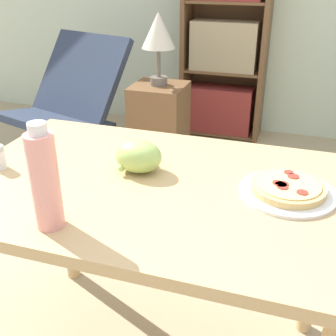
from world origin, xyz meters
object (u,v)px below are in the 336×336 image
grape_bunch (139,156)px  side_table (159,130)px  lounge_chair_near (67,125)px  pizza_on_plate (288,189)px  drink_bottle (45,180)px  bookshelf (225,43)px  table_lamp (158,34)px

grape_bunch → side_table: bearing=106.6°
lounge_chair_near → pizza_on_plate: bearing=-24.5°
pizza_on_plate → grape_bunch: grape_bunch is taller
pizza_on_plate → drink_bottle: bearing=-148.4°
lounge_chair_near → bookshelf: bookshelf is taller
pizza_on_plate → table_lamp: 1.69m
grape_bunch → lounge_chair_near: 1.84m
side_table → table_lamp: (0.00, 0.00, 0.63)m
lounge_chair_near → table_lamp: size_ratio=2.07×
pizza_on_plate → table_lamp: bearing=121.5°
grape_bunch → bookshelf: size_ratio=0.09×
pizza_on_plate → bookshelf: 2.38m
bookshelf → table_lamp: 0.92m
lounge_chair_near → table_lamp: bearing=21.3°
grape_bunch → lounge_chair_near: size_ratio=0.16×
pizza_on_plate → grape_bunch: (-0.45, 0.01, 0.04)m
lounge_chair_near → bookshelf: bearing=61.6°
bookshelf → lounge_chair_near: bearing=-135.5°
drink_bottle → grape_bunch: bearing=73.8°
lounge_chair_near → side_table: 0.68m
bookshelf → table_lamp: size_ratio=3.59×
table_lamp → bookshelf: bearing=73.6°
grape_bunch → drink_bottle: 0.37m
pizza_on_plate → drink_bottle: 0.66m
drink_bottle → bookshelf: size_ratio=0.17×
pizza_on_plate → drink_bottle: drink_bottle is taller
drink_bottle → table_lamp: bearing=100.4°
drink_bottle → side_table: (-0.33, 1.77, -0.58)m
pizza_on_plate → grape_bunch: size_ratio=1.82×
grape_bunch → bookshelf: bearing=94.3°
pizza_on_plate → side_table: size_ratio=0.43×
pizza_on_plate → lounge_chair_near: size_ratio=0.29×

